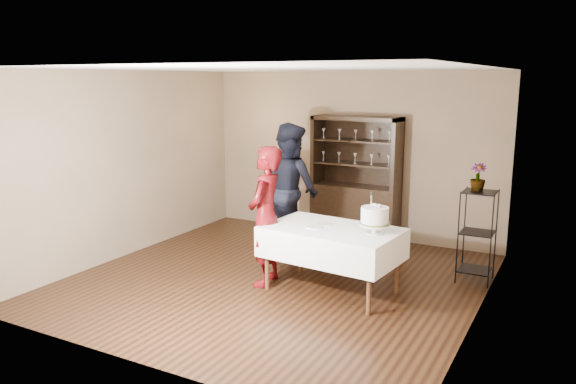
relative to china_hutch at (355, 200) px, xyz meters
The scene contains 14 objects.
floor 2.36m from the china_hutch, 95.08° to the right, with size 5.00×5.00×0.00m, color black.
ceiling 3.04m from the china_hutch, 95.08° to the right, with size 5.00×5.00×0.00m, color silver.
back_wall 0.76m from the china_hutch, 128.88° to the left, with size 5.00×0.02×2.70m, color brown.
wall_left 3.58m from the china_hutch, 140.17° to the right, with size 0.02×5.00×2.70m, color brown.
wall_right 3.29m from the china_hutch, 44.39° to the right, with size 0.02×5.00×2.70m, color brown.
china_hutch is the anchor object (origin of this frame).
plant_etagere 2.33m from the china_hutch, 26.83° to the right, with size 0.42×0.42×1.20m.
cake_table 2.33m from the china_hutch, 75.49° to the right, with size 1.70×1.14×0.81m.
woman 2.43m from the china_hutch, 96.22° to the right, with size 0.65×0.42×1.77m, color #37050D.
man 1.32m from the china_hutch, 117.14° to the right, with size 0.95×0.74×1.96m, color black.
cake 2.55m from the china_hutch, 63.61° to the right, with size 0.39×0.39×0.50m.
plate_near 2.40m from the china_hutch, 80.45° to the right, with size 0.20×0.20×0.01m, color white.
plate_far 2.22m from the china_hutch, 78.65° to the right, with size 0.19×0.19×0.01m, color white.
potted_plant 2.39m from the china_hutch, 26.87° to the right, with size 0.19×0.19×0.35m, color #46622E.
Camera 1 is at (3.42, -6.04, 2.58)m, focal length 35.00 mm.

